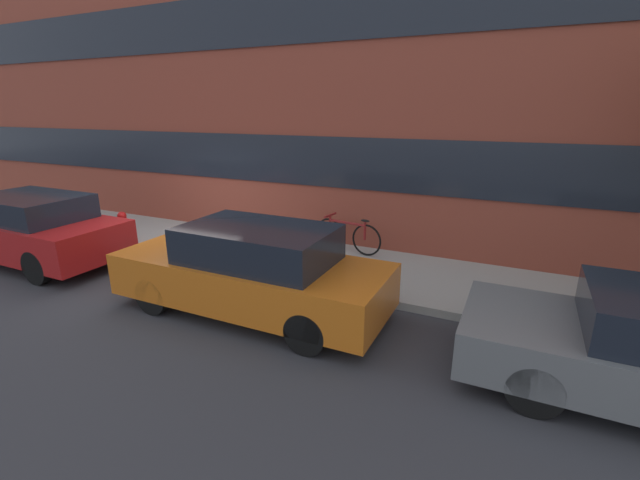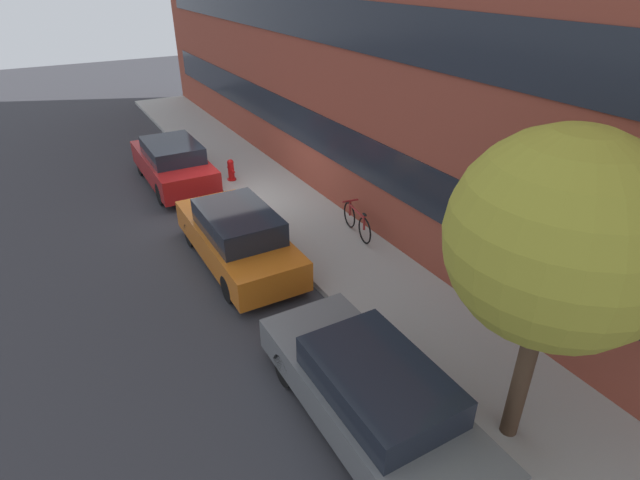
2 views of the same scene
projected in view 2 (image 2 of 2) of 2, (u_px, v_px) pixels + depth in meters
ground_plane at (235, 206)px, 14.60m from camera, size 56.00×56.00×0.00m
sidewalk_strip at (274, 196)px, 15.10m from camera, size 28.00×2.48×0.14m
rowhouse_facade at (322, 34)px, 13.66m from camera, size 28.00×1.02×9.04m
parked_car_red at (173, 163)px, 15.71m from camera, size 4.32×1.70×1.44m
parked_car_orange at (238, 237)px, 11.50m from camera, size 4.37×1.64×1.43m
parked_car_grey at (372, 394)px, 7.39m from camera, size 4.43×1.66×1.27m
fire_hydrant at (231, 170)px, 15.87m from camera, size 0.51×0.28×0.69m
bicycle at (357, 221)px, 12.62m from camera, size 1.60×0.44×0.78m
street_tree at (559, 240)px, 5.85m from camera, size 2.69×2.69×4.61m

